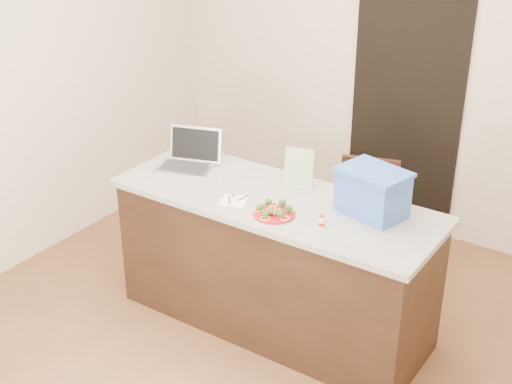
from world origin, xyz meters
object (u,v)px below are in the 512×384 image
Objects in this scene: napkin at (234,201)px; plate at (274,213)px; blue_box at (373,192)px; yogurt_bottle at (322,223)px; island at (275,262)px; laptop at (190,156)px; chair at (361,214)px.

plate is at bearing -2.51° from napkin.
blue_box reaches higher than plate.
napkin is 0.60m from yogurt_bottle.
island is 0.67m from yogurt_bottle.
island is 4.68× the size of blue_box.
plate is at bearing -36.89° from laptop.
laptop is 1.31m from blue_box.
napkin is at bearing -179.50° from yogurt_bottle.
napkin is 0.83m from blue_box.
laptop is 0.95× the size of blue_box.
yogurt_bottle is 0.09× the size of chair.
plate is at bearing -113.30° from chair.
blue_box is (0.58, 0.14, 0.60)m from island.
island is 0.53m from napkin.
blue_box is (0.76, 0.32, 0.14)m from napkin.
napkin is 0.35× the size of blue_box.
island reaches higher than chair.
laptop is at bearing 167.15° from yogurt_bottle.
plate is 0.58m from blue_box.
chair is (-0.37, 0.67, -0.54)m from blue_box.
chair is (0.21, 0.81, 0.06)m from island.
yogurt_bottle reaches higher than plate.
napkin is at bearing -129.58° from chair.
blue_box is (0.16, 0.31, 0.11)m from yogurt_bottle.
plate is 0.58× the size of laptop.
blue_box is 0.48× the size of chair.
yogurt_bottle is (0.30, 0.02, 0.02)m from plate.
yogurt_bottle reaches higher than napkin.
blue_box is (1.31, 0.05, 0.07)m from laptop.
plate is 0.27× the size of chair.
napkin is 1.14m from chair.
chair is (0.39, 0.99, -0.41)m from napkin.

